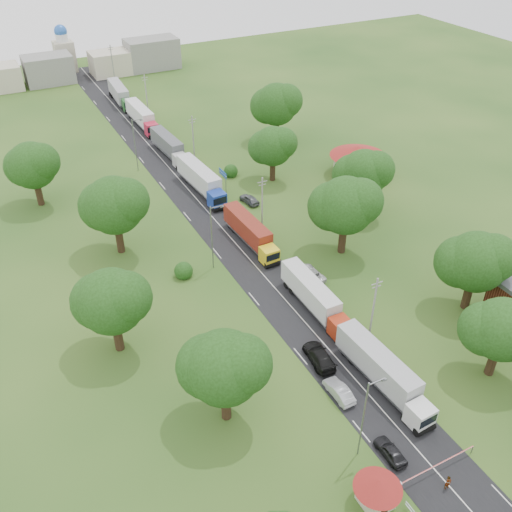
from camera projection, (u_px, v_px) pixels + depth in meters
ground at (301, 317)px, 72.43m from camera, size 260.00×260.00×0.00m
road at (233, 241)px, 87.03m from camera, size 8.00×200.00×0.04m
boom_barrier at (426, 471)px, 53.15m from camera, size 9.22×0.35×1.18m
guard_booth at (377, 489)px, 50.23m from camera, size 4.40×4.40×3.45m
info_sign at (223, 176)px, 98.23m from camera, size 0.12×3.10×4.10m
pole_1 at (373, 308)px, 66.72m from camera, size 1.60×0.24×9.00m
pole_2 at (262, 203)px, 87.16m from camera, size 1.60×0.24×9.00m
pole_3 at (193, 138)px, 107.61m from camera, size 1.60×0.24×9.00m
pole_4 at (146, 94)px, 128.06m from camera, size 1.60×0.24×9.00m
pole_5 at (112, 62)px, 148.50m from camera, size 1.60×0.24×9.00m
lamp_0 at (365, 416)px, 52.65m from camera, size 2.03×0.22×10.00m
lamp_1 at (213, 234)px, 78.21m from camera, size 2.03×0.22×10.00m
lamp_2 at (136, 142)px, 103.77m from camera, size 2.03×0.22×10.00m
tree_2 at (502, 329)px, 60.89m from camera, size 8.00×8.00×10.10m
tree_3 at (475, 261)px, 70.10m from camera, size 8.80×8.80×11.07m
tree_4 at (345, 205)px, 80.26m from camera, size 9.60×9.60×12.05m
tree_5 at (363, 173)px, 89.84m from camera, size 8.80×8.80×11.07m
tree_6 at (273, 146)px, 99.97m from camera, size 8.00×8.00×10.10m
tree_7 at (276, 104)px, 113.61m from camera, size 9.60×9.60×12.05m
tree_10 at (224, 367)px, 55.47m from camera, size 8.80×8.80×11.07m
tree_11 at (111, 301)px, 63.79m from camera, size 8.80×8.80×11.07m
tree_12 at (114, 205)px, 80.31m from camera, size 9.60×9.60×12.05m
tree_13 at (32, 165)px, 92.25m from camera, size 8.80×8.80×11.07m
house_cream at (358, 156)px, 103.55m from camera, size 10.08×10.08×5.80m
distant_town at (90, 64)px, 151.03m from camera, size 52.00×8.00×8.00m
church at (64, 51)px, 154.02m from camera, size 5.00×5.00×12.30m
truck_0 at (383, 371)px, 61.89m from camera, size 3.05×14.51×4.01m
truck_1 at (314, 296)px, 72.67m from camera, size 2.43×13.79×3.82m
truck_2 at (250, 232)px, 85.30m from camera, size 2.81×13.96×3.86m
truck_3 at (201, 180)px, 98.73m from camera, size 3.45×15.57×4.30m
truck_4 at (169, 146)px, 111.06m from camera, size 3.04×14.00×3.87m
truck_5 at (142, 116)px, 123.44m from camera, size 2.82×15.04×4.17m
truck_6 at (120, 94)px, 135.38m from camera, size 3.23×14.95×4.13m
car_lane_front at (390, 451)px, 55.21m from camera, size 1.60×3.92×1.33m
car_lane_mid at (339, 391)px, 61.40m from camera, size 1.53×4.38×1.44m
car_lane_rear at (319, 356)px, 65.59m from camera, size 2.97×5.86×1.63m
car_verge_near at (310, 274)px, 78.92m from camera, size 2.57×5.20×1.42m
car_verge_far at (249, 199)px, 96.23m from camera, size 2.30×4.41×1.43m
pedestrian_near at (448, 483)px, 52.23m from camera, size 0.61×0.41×1.63m
pedestrian_booth at (389, 504)px, 50.52m from camera, size 0.99×1.03×1.68m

